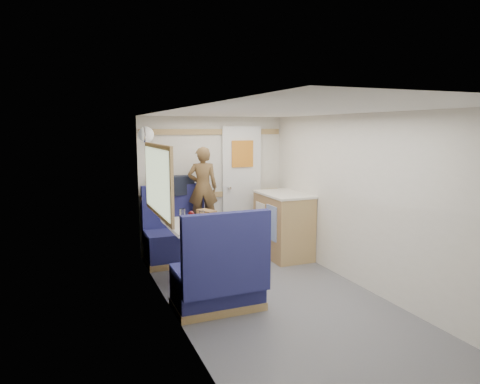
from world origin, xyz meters
name	(u,v)px	position (x,y,z in m)	size (l,w,h in m)	color
floor	(283,305)	(0.00, 0.00, 0.00)	(4.50, 4.50, 0.00)	#515156
ceiling	(286,111)	(0.00, 0.00, 2.00)	(4.50, 4.50, 0.00)	silver
wall_back	(213,184)	(0.00, 2.25, 1.00)	(2.20, 0.02, 2.00)	silver
wall_left	(177,220)	(-1.10, 0.00, 1.00)	(0.02, 4.50, 2.00)	silver
wall_right	(372,204)	(1.10, 0.00, 1.00)	(0.02, 4.50, 2.00)	silver
oak_trim_low	(214,195)	(0.00, 2.23, 0.85)	(2.15, 0.02, 0.08)	olive
oak_trim_high	(213,132)	(0.00, 2.23, 1.78)	(2.15, 0.02, 0.08)	olive
side_window	(157,181)	(-1.08, 1.00, 1.25)	(0.04, 1.30, 0.72)	#A8B599
rear_door	(242,185)	(0.45, 2.22, 0.97)	(0.62, 0.12, 1.86)	white
dinette_table	(195,236)	(-0.65, 1.00, 0.57)	(0.62, 0.92, 0.72)	white
bench_far	(178,240)	(-0.65, 1.86, 0.30)	(0.90, 0.59, 1.05)	#161648
bench_near	(220,282)	(-0.65, 0.14, 0.30)	(0.90, 0.59, 1.05)	#161648
ledge	(172,196)	(-0.65, 2.12, 0.88)	(0.90, 0.14, 0.04)	olive
dome_light	(146,135)	(-1.04, 1.85, 1.75)	(0.20, 0.20, 0.20)	white
galley_counter	(283,224)	(0.82, 1.55, 0.47)	(0.57, 0.92, 0.92)	olive
person	(203,187)	(-0.27, 1.89, 1.02)	(0.41, 0.27, 1.13)	brown
duffel_bag	(173,186)	(-0.63, 2.12, 1.03)	(0.54, 0.26, 0.26)	black
tray	(206,227)	(-0.59, 0.74, 0.73)	(0.26, 0.34, 0.02)	white
orange_fruit	(205,219)	(-0.55, 0.93, 0.78)	(0.08, 0.08, 0.08)	#D34609
cheese_block	(210,227)	(-0.58, 0.63, 0.76)	(0.11, 0.07, 0.04)	#D8CE7D
wine_glass	(191,215)	(-0.71, 0.93, 0.84)	(0.08, 0.08, 0.17)	white
tumbler_left	(185,227)	(-0.87, 0.65, 0.77)	(0.06, 0.06, 0.10)	silver
tumbler_mid	(182,213)	(-0.71, 1.36, 0.78)	(0.07, 0.07, 0.12)	white
tumbler_right	(202,215)	(-0.51, 1.16, 0.78)	(0.07, 0.07, 0.11)	white
beer_glass	(204,218)	(-0.52, 1.05, 0.77)	(0.07, 0.07, 0.10)	#965115
pepper_grinder	(191,217)	(-0.65, 1.18, 0.76)	(0.03, 0.03, 0.09)	black
salt_grinder	(202,222)	(-0.60, 0.86, 0.76)	(0.03, 0.03, 0.09)	white
bread_loaf	(207,214)	(-0.43, 1.24, 0.77)	(0.13, 0.24, 0.10)	olive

